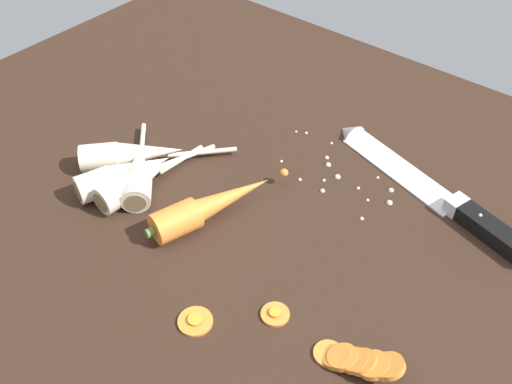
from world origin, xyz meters
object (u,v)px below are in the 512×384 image
at_px(chefs_knife, 423,184).
at_px(carrot_slice_stack, 359,361).
at_px(whole_carrot, 209,206).
at_px(parsnip_back, 132,154).
at_px(carrot_slice_stray_mid, 275,313).
at_px(parsnip_front, 125,174).
at_px(parsnip_mid_left, 138,173).
at_px(carrot_slice_stray_near, 195,320).
at_px(parsnip_mid_right, 136,182).

bearing_deg(chefs_knife, carrot_slice_stack, -74.67).
height_order(whole_carrot, parsnip_back, whole_carrot).
bearing_deg(parsnip_back, carrot_slice_stray_mid, -13.39).
bearing_deg(carrot_slice_stray_mid, parsnip_front, 172.16).
xyz_separation_m(parsnip_front, parsnip_back, (-0.03, 0.04, -0.00)).
height_order(parsnip_back, carrot_slice_stack, parsnip_back).
bearing_deg(parsnip_mid_left, whole_carrot, 6.33).
xyz_separation_m(chefs_knife, carrot_slice_stray_near, (-0.09, -0.36, -0.00)).
distance_m(parsnip_mid_left, carrot_slice_stray_near, 0.25).
bearing_deg(whole_carrot, parsnip_mid_right, -165.97).
height_order(parsnip_mid_left, carrot_slice_stray_near, parsnip_mid_left).
distance_m(parsnip_mid_left, carrot_slice_stray_mid, 0.29).
xyz_separation_m(parsnip_front, carrot_slice_stack, (0.41, -0.04, -0.01)).
xyz_separation_m(parsnip_mid_right, carrot_slice_stray_near, (0.21, -0.10, -0.02)).
relative_size(parsnip_mid_left, parsnip_mid_right, 0.82).
bearing_deg(parsnip_mid_right, carrot_slice_stack, -5.48).
relative_size(chefs_knife, carrot_slice_stray_near, 8.64).
bearing_deg(chefs_knife, parsnip_mid_right, -139.06).
relative_size(parsnip_mid_left, parsnip_back, 0.81).
distance_m(parsnip_back, carrot_slice_stray_mid, 0.33).
height_order(whole_carrot, carrot_slice_stack, whole_carrot).
distance_m(whole_carrot, parsnip_back, 0.16).
bearing_deg(carrot_slice_stack, whole_carrot, 166.60).
height_order(parsnip_front, parsnip_mid_right, same).
bearing_deg(carrot_slice_stack, carrot_slice_stray_mid, -178.15).
relative_size(parsnip_back, carrot_slice_stray_mid, 5.48).
xyz_separation_m(chefs_knife, carrot_slice_stray_mid, (-0.03, -0.30, -0.00)).
bearing_deg(parsnip_front, parsnip_mid_right, -2.17).
height_order(parsnip_back, carrot_slice_stray_mid, parsnip_back).
relative_size(whole_carrot, carrot_slice_stray_near, 5.25).
height_order(chefs_knife, whole_carrot, whole_carrot).
bearing_deg(carrot_slice_stray_near, chefs_knife, 76.25).
distance_m(parsnip_back, carrot_slice_stack, 0.44).
bearing_deg(carrot_slice_stray_near, parsnip_front, 155.82).
bearing_deg(parsnip_back, parsnip_mid_right, -37.09).
distance_m(chefs_knife, parsnip_mid_right, 0.40).
relative_size(parsnip_front, parsnip_back, 1.12).
relative_size(parsnip_back, carrot_slice_stack, 1.92).
bearing_deg(parsnip_mid_left, parsnip_back, 149.46).
distance_m(parsnip_mid_right, carrot_slice_stray_mid, 0.28).
relative_size(whole_carrot, carrot_slice_stack, 2.20).
distance_m(parsnip_mid_left, carrot_slice_stack, 0.40).
relative_size(carrot_slice_stack, carrot_slice_stray_near, 2.39).
bearing_deg(parsnip_mid_left, carrot_slice_stray_mid, -10.81).
relative_size(chefs_knife, parsnip_mid_right, 1.90).
relative_size(parsnip_front, parsnip_mid_right, 1.13).
relative_size(chefs_knife, parsnip_back, 1.89).
distance_m(chefs_knife, carrot_slice_stack, 0.31).
height_order(parsnip_mid_right, carrot_slice_stray_near, parsnip_mid_right).
bearing_deg(carrot_slice_stray_mid, parsnip_mid_left, 169.19).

